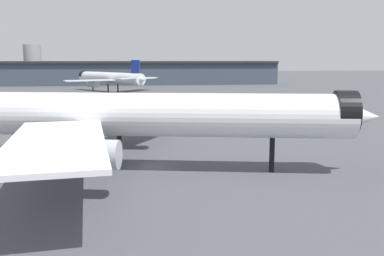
# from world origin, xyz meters

# --- Properties ---
(ground) EXTENTS (900.00, 900.00, 0.00)m
(ground) POSITION_xyz_m (0.00, 0.00, 0.00)
(ground) COLOR #4C4F54
(airliner_near_gate) EXTENTS (60.22, 54.05, 15.88)m
(airliner_near_gate) POSITION_xyz_m (-2.87, -0.77, 6.99)
(airliner_near_gate) COLOR white
(airliner_near_gate) RESTS_ON ground
(airliner_far_taxiway) EXTENTS (39.27, 44.04, 13.78)m
(airliner_far_taxiway) POSITION_xyz_m (-7.09, 132.88, 6.07)
(airliner_far_taxiway) COLOR silver
(airliner_far_taxiway) RESTS_ON ground
(terminal_building) EXTENTS (176.65, 36.55, 22.07)m
(terminal_building) POSITION_xyz_m (-3.21, 192.52, 6.72)
(terminal_building) COLOR #3D4756
(terminal_building) RESTS_ON ground
(traffic_cone_wingtip) EXTENTS (0.44, 0.44, 0.55)m
(traffic_cone_wingtip) POSITION_xyz_m (17.84, 27.47, 0.28)
(traffic_cone_wingtip) COLOR #F2600C
(traffic_cone_wingtip) RESTS_ON ground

